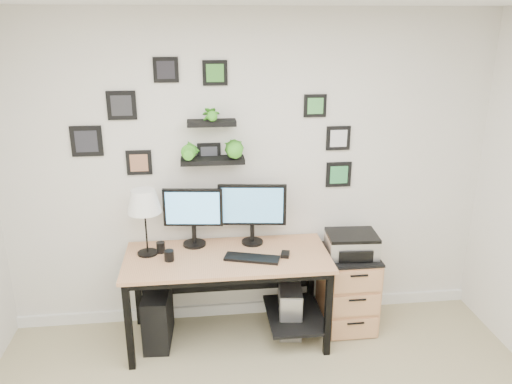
{
  "coord_description": "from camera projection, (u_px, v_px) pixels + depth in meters",
  "views": [
    {
      "loc": [
        -0.4,
        -1.9,
        2.48
      ],
      "look_at": [
        0.03,
        1.83,
        1.2
      ],
      "focal_mm": 35.0,
      "sensor_mm": 36.0,
      "label": 1
    }
  ],
  "objects": [
    {
      "name": "room",
      "position": [
        250.0,
        308.0,
        4.48
      ],
      "size": [
        4.0,
        4.0,
        4.0
      ],
      "color": "tan",
      "rests_on": "ground"
    },
    {
      "name": "desk",
      "position": [
        232.0,
        268.0,
        3.98
      ],
      "size": [
        1.6,
        0.7,
        0.75
      ],
      "color": "tan",
      "rests_on": "ground"
    },
    {
      "name": "monitor_left",
      "position": [
        193.0,
        213.0,
        3.99
      ],
      "size": [
        0.48,
        0.21,
        0.49
      ],
      "color": "black",
      "rests_on": "desk"
    },
    {
      "name": "monitor_right",
      "position": [
        252.0,
        209.0,
        4.02
      ],
      "size": [
        0.55,
        0.2,
        0.51
      ],
      "color": "black",
      "rests_on": "desk"
    },
    {
      "name": "keyboard",
      "position": [
        252.0,
        258.0,
        3.83
      ],
      "size": [
        0.44,
        0.25,
        0.02
      ],
      "primitive_type": "cube",
      "rotation": [
        0.0,
        0.0,
        -0.3
      ],
      "color": "black",
      "rests_on": "desk"
    },
    {
      "name": "mouse",
      "position": [
        285.0,
        254.0,
        3.89
      ],
      "size": [
        0.09,
        0.11,
        0.03
      ],
      "primitive_type": "cube",
      "rotation": [
        0.0,
        0.0,
        -0.27
      ],
      "color": "black",
      "rests_on": "desk"
    },
    {
      "name": "table_lamp",
      "position": [
        144.0,
        203.0,
        3.79
      ],
      "size": [
        0.26,
        0.26,
        0.53
      ],
      "color": "black",
      "rests_on": "desk"
    },
    {
      "name": "mug",
      "position": [
        169.0,
        256.0,
        3.81
      ],
      "size": [
        0.07,
        0.07,
        0.08
      ],
      "primitive_type": "cylinder",
      "color": "black",
      "rests_on": "desk"
    },
    {
      "name": "pen_cup",
      "position": [
        161.0,
        247.0,
        3.94
      ],
      "size": [
        0.07,
        0.07,
        0.09
      ],
      "primitive_type": "cylinder",
      "color": "black",
      "rests_on": "desk"
    },
    {
      "name": "pc_tower_black",
      "position": [
        158.0,
        316.0,
        4.04
      ],
      "size": [
        0.23,
        0.47,
        0.46
      ],
      "primitive_type": "cube",
      "rotation": [
        0.0,
        0.0,
        -0.05
      ],
      "color": "black",
      "rests_on": "ground"
    },
    {
      "name": "pc_tower_grey",
      "position": [
        290.0,
        307.0,
        4.2
      ],
      "size": [
        0.23,
        0.43,
        0.41
      ],
      "color": "gray",
      "rests_on": "ground"
    },
    {
      "name": "file_cabinet",
      "position": [
        348.0,
        289.0,
        4.23
      ],
      "size": [
        0.43,
        0.53,
        0.67
      ],
      "color": "tan",
      "rests_on": "ground"
    },
    {
      "name": "printer",
      "position": [
        352.0,
        244.0,
        4.08
      ],
      "size": [
        0.42,
        0.35,
        0.18
      ],
      "color": "silver",
      "rests_on": "file_cabinet"
    },
    {
      "name": "wall_decor",
      "position": [
        212.0,
        134.0,
        3.88
      ],
      "size": [
        2.24,
        0.18,
        1.07
      ],
      "color": "black",
      "rests_on": "ground"
    }
  ]
}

